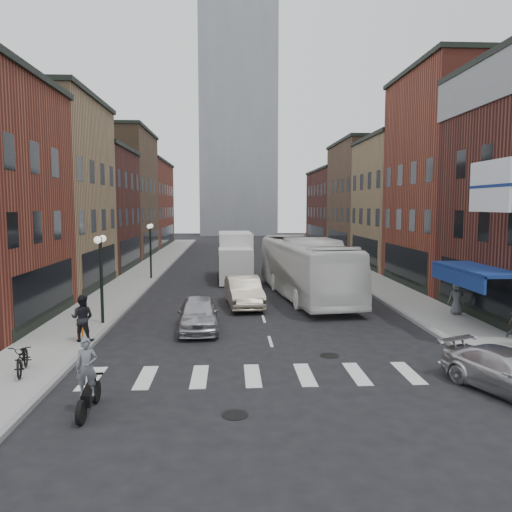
{
  "coord_description": "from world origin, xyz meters",
  "views": [
    {
      "loc": [
        -1.6,
        -18.55,
        5.46
      ],
      "look_at": [
        -0.34,
        5.63,
        3.0
      ],
      "focal_mm": 35.0,
      "sensor_mm": 36.0,
      "label": 1
    }
  ],
  "objects_px": {
    "streetlamp_far": "(150,240)",
    "motorcycle_rider": "(87,379)",
    "transit_bus": "(306,268)",
    "streetlamp_near": "(101,262)",
    "ped_left_solo": "(82,318)",
    "ped_right_c": "(457,298)",
    "box_truck": "(235,257)",
    "sedan_left_far": "(244,292)",
    "curb_car": "(510,373)",
    "sedan_left_near": "(198,314)",
    "bike_rack": "(80,329)",
    "parked_bicycle": "(23,358)",
    "billboard_sign": "(492,188)"
  },
  "relations": [
    {
      "from": "sedan_left_far",
      "to": "curb_car",
      "type": "relative_size",
      "value": 1.15
    },
    {
      "from": "motorcycle_rider",
      "to": "ped_right_c",
      "type": "relative_size",
      "value": 1.26
    },
    {
      "from": "motorcycle_rider",
      "to": "transit_bus",
      "type": "relative_size",
      "value": 0.16
    },
    {
      "from": "streetlamp_far",
      "to": "motorcycle_rider",
      "type": "distance_m",
      "value": 23.88
    },
    {
      "from": "billboard_sign",
      "to": "ped_right_c",
      "type": "height_order",
      "value": "billboard_sign"
    },
    {
      "from": "bike_rack",
      "to": "sedan_left_near",
      "type": "xyz_separation_m",
      "value": [
        4.58,
        1.7,
        0.18
      ]
    },
    {
      "from": "streetlamp_near",
      "to": "ped_left_solo",
      "type": "distance_m",
      "value": 3.57
    },
    {
      "from": "motorcycle_rider",
      "to": "parked_bicycle",
      "type": "relative_size",
      "value": 1.1
    },
    {
      "from": "transit_bus",
      "to": "streetlamp_near",
      "type": "bearing_deg",
      "value": -154.1
    },
    {
      "from": "ped_right_c",
      "to": "streetlamp_far",
      "type": "bearing_deg",
      "value": -34.48
    },
    {
      "from": "streetlamp_near",
      "to": "streetlamp_far",
      "type": "xyz_separation_m",
      "value": [
        0.0,
        14.0,
        0.0
      ]
    },
    {
      "from": "motorcycle_rider",
      "to": "parked_bicycle",
      "type": "height_order",
      "value": "motorcycle_rider"
    },
    {
      "from": "curb_car",
      "to": "sedan_left_far",
      "type": "bearing_deg",
      "value": 97.21
    },
    {
      "from": "streetlamp_near",
      "to": "motorcycle_rider",
      "type": "relative_size",
      "value": 2.02
    },
    {
      "from": "ped_right_c",
      "to": "transit_bus",
      "type": "bearing_deg",
      "value": -37.68
    },
    {
      "from": "bike_rack",
      "to": "parked_bicycle",
      "type": "distance_m",
      "value": 4.13
    },
    {
      "from": "streetlamp_far",
      "to": "motorcycle_rider",
      "type": "height_order",
      "value": "streetlamp_far"
    },
    {
      "from": "streetlamp_far",
      "to": "ped_right_c",
      "type": "relative_size",
      "value": 2.54
    },
    {
      "from": "transit_bus",
      "to": "ped_left_solo",
      "type": "height_order",
      "value": "transit_bus"
    },
    {
      "from": "streetlamp_far",
      "to": "motorcycle_rider",
      "type": "xyz_separation_m",
      "value": [
        2.06,
        -23.71,
        -1.96
      ]
    },
    {
      "from": "streetlamp_far",
      "to": "parked_bicycle",
      "type": "distance_m",
      "value": 20.92
    },
    {
      "from": "billboard_sign",
      "to": "box_truck",
      "type": "bearing_deg",
      "value": 119.12
    },
    {
      "from": "curb_car",
      "to": "transit_bus",
      "type": "bearing_deg",
      "value": 80.79
    },
    {
      "from": "streetlamp_near",
      "to": "box_truck",
      "type": "distance_m",
      "value": 15.45
    },
    {
      "from": "streetlamp_far",
      "to": "ped_left_solo",
      "type": "xyz_separation_m",
      "value": [
        0.0,
        -17.05,
        -1.85
      ]
    },
    {
      "from": "transit_bus",
      "to": "sedan_left_far",
      "type": "relative_size",
      "value": 2.61
    },
    {
      "from": "box_truck",
      "to": "sedan_left_far",
      "type": "bearing_deg",
      "value": -89.84
    },
    {
      "from": "streetlamp_near",
      "to": "box_truck",
      "type": "height_order",
      "value": "streetlamp_near"
    },
    {
      "from": "curb_car",
      "to": "ped_right_c",
      "type": "distance_m",
      "value": 10.24
    },
    {
      "from": "ped_left_solo",
      "to": "ped_right_c",
      "type": "xyz_separation_m",
      "value": [
        16.83,
        3.93,
        -0.11
      ]
    },
    {
      "from": "streetlamp_far",
      "to": "motorcycle_rider",
      "type": "relative_size",
      "value": 2.02
    },
    {
      "from": "bike_rack",
      "to": "motorcycle_rider",
      "type": "height_order",
      "value": "motorcycle_rider"
    },
    {
      "from": "billboard_sign",
      "to": "ped_right_c",
      "type": "distance_m",
      "value": 6.83
    },
    {
      "from": "sedan_left_near",
      "to": "sedan_left_far",
      "type": "bearing_deg",
      "value": 64.07
    },
    {
      "from": "streetlamp_far",
      "to": "transit_bus",
      "type": "height_order",
      "value": "streetlamp_far"
    },
    {
      "from": "billboard_sign",
      "to": "streetlamp_far",
      "type": "relative_size",
      "value": 0.9
    },
    {
      "from": "motorcycle_rider",
      "to": "ped_right_c",
      "type": "bearing_deg",
      "value": 28.61
    },
    {
      "from": "bike_rack",
      "to": "box_truck",
      "type": "distance_m",
      "value": 18.02
    },
    {
      "from": "ped_left_solo",
      "to": "streetlamp_far",
      "type": "bearing_deg",
      "value": -84.8
    },
    {
      "from": "box_truck",
      "to": "ped_right_c",
      "type": "relative_size",
      "value": 4.89
    },
    {
      "from": "streetlamp_far",
      "to": "motorcycle_rider",
      "type": "bearing_deg",
      "value": -85.04
    },
    {
      "from": "motorcycle_rider",
      "to": "sedan_left_far",
      "type": "bearing_deg",
      "value": 65.03
    },
    {
      "from": "streetlamp_far",
      "to": "bike_rack",
      "type": "xyz_separation_m",
      "value": [
        -0.2,
        -16.7,
        -2.36
      ]
    },
    {
      "from": "streetlamp_far",
      "to": "sedan_left_near",
      "type": "relative_size",
      "value": 0.95
    },
    {
      "from": "curb_car",
      "to": "ped_left_solo",
      "type": "relative_size",
      "value": 2.33
    },
    {
      "from": "sedan_left_near",
      "to": "curb_car",
      "type": "height_order",
      "value": "sedan_left_near"
    },
    {
      "from": "motorcycle_rider",
      "to": "parked_bicycle",
      "type": "xyz_separation_m",
      "value": [
        -2.85,
        2.93,
        -0.32
      ]
    },
    {
      "from": "bike_rack",
      "to": "sedan_left_far",
      "type": "height_order",
      "value": "sedan_left_far"
    },
    {
      "from": "billboard_sign",
      "to": "ped_right_c",
      "type": "bearing_deg",
      "value": 79.09
    },
    {
      "from": "curb_car",
      "to": "ped_right_c",
      "type": "xyz_separation_m",
      "value": [
        2.93,
        9.81,
        0.34
      ]
    }
  ]
}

